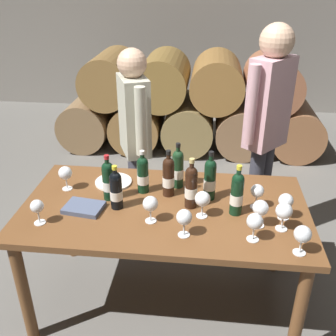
% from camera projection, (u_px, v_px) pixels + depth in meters
% --- Properties ---
extents(ground_plane, '(14.00, 14.00, 0.00)m').
position_uv_depth(ground_plane, '(165.00, 299.00, 2.67)').
color(ground_plane, '#66635E').
extents(cellar_back_wall, '(10.00, 0.24, 2.80)m').
position_uv_depth(cellar_back_wall, '(197.00, 14.00, 5.73)').
color(cellar_back_wall, gray).
rests_on(cellar_back_wall, ground_plane).
extents(barrel_stack, '(3.12, 0.90, 1.15)m').
position_uv_depth(barrel_stack, '(189.00, 104.00, 4.71)').
color(barrel_stack, olive).
rests_on(barrel_stack, ground_plane).
extents(dining_table, '(1.70, 0.90, 0.76)m').
position_uv_depth(dining_table, '(164.00, 218.00, 2.36)').
color(dining_table, brown).
rests_on(dining_table, ground_plane).
extents(wine_bottle_0, '(0.07, 0.07, 0.31)m').
position_uv_depth(wine_bottle_0, '(237.00, 193.00, 2.19)').
color(wine_bottle_0, black).
rests_on(wine_bottle_0, dining_table).
extents(wine_bottle_1, '(0.07, 0.07, 0.30)m').
position_uv_depth(wine_bottle_1, '(168.00, 176.00, 2.37)').
color(wine_bottle_1, black).
rests_on(wine_bottle_1, dining_table).
extents(wine_bottle_2, '(0.07, 0.07, 0.28)m').
position_uv_depth(wine_bottle_2, '(143.00, 174.00, 2.41)').
color(wine_bottle_2, black).
rests_on(wine_bottle_2, dining_table).
extents(wine_bottle_3, '(0.07, 0.07, 0.32)m').
position_uv_depth(wine_bottle_3, '(191.00, 187.00, 2.25)').
color(wine_bottle_3, black).
rests_on(wine_bottle_3, dining_table).
extents(wine_bottle_4, '(0.07, 0.07, 0.32)m').
position_uv_depth(wine_bottle_4, '(210.00, 179.00, 2.33)').
color(wine_bottle_4, black).
rests_on(wine_bottle_4, dining_table).
extents(wine_bottle_5, '(0.07, 0.07, 0.30)m').
position_uv_depth(wine_bottle_5, '(178.00, 168.00, 2.46)').
color(wine_bottle_5, '#19381E').
rests_on(wine_bottle_5, dining_table).
extents(wine_bottle_6, '(0.07, 0.07, 0.28)m').
position_uv_depth(wine_bottle_6, '(116.00, 190.00, 2.25)').
color(wine_bottle_6, black).
rests_on(wine_bottle_6, dining_table).
extents(wine_bottle_7, '(0.07, 0.07, 0.29)m').
position_uv_depth(wine_bottle_7, '(108.00, 180.00, 2.33)').
color(wine_bottle_7, black).
rests_on(wine_bottle_7, dining_table).
extents(wine_glass_0, '(0.09, 0.09, 0.16)m').
position_uv_depth(wine_glass_0, '(255.00, 222.00, 1.98)').
color(wine_glass_0, white).
rests_on(wine_glass_0, dining_table).
extents(wine_glass_1, '(0.09, 0.09, 0.16)m').
position_uv_depth(wine_glass_1, '(260.00, 208.00, 2.09)').
color(wine_glass_1, white).
rests_on(wine_glass_1, dining_table).
extents(wine_glass_2, '(0.08, 0.08, 0.16)m').
position_uv_depth(wine_glass_2, '(184.00, 218.00, 2.01)').
color(wine_glass_2, white).
rests_on(wine_glass_2, dining_table).
extents(wine_glass_3, '(0.08, 0.08, 0.16)m').
position_uv_depth(wine_glass_3, '(286.00, 201.00, 2.15)').
color(wine_glass_3, white).
rests_on(wine_glass_3, dining_table).
extents(wine_glass_4, '(0.07, 0.07, 0.15)m').
position_uv_depth(wine_glass_4, '(37.00, 207.00, 2.11)').
color(wine_glass_4, white).
rests_on(wine_glass_4, dining_table).
extents(wine_glass_5, '(0.08, 0.08, 0.15)m').
position_uv_depth(wine_glass_5, '(257.00, 192.00, 2.25)').
color(wine_glass_5, white).
rests_on(wine_glass_5, dining_table).
extents(wine_glass_6, '(0.09, 0.09, 0.16)m').
position_uv_depth(wine_glass_6, '(150.00, 204.00, 2.13)').
color(wine_glass_6, white).
rests_on(wine_glass_6, dining_table).
extents(wine_glass_7, '(0.09, 0.09, 0.16)m').
position_uv_depth(wine_glass_7, '(284.00, 211.00, 2.06)').
color(wine_glass_7, white).
rests_on(wine_glass_7, dining_table).
extents(wine_glass_8, '(0.09, 0.09, 0.16)m').
position_uv_depth(wine_glass_8, '(303.00, 235.00, 1.88)').
color(wine_glass_8, white).
rests_on(wine_glass_8, dining_table).
extents(wine_glass_9, '(0.09, 0.09, 0.16)m').
position_uv_depth(wine_glass_9, '(203.00, 199.00, 2.17)').
color(wine_glass_9, white).
rests_on(wine_glass_9, dining_table).
extents(wine_glass_10, '(0.09, 0.09, 0.16)m').
position_uv_depth(wine_glass_10, '(65.00, 174.00, 2.44)').
color(wine_glass_10, white).
rests_on(wine_glass_10, dining_table).
extents(tasting_notebook, '(0.24, 0.19, 0.03)m').
position_uv_depth(tasting_notebook, '(84.00, 208.00, 2.27)').
color(tasting_notebook, '#4C5670').
rests_on(tasting_notebook, dining_table).
extents(serving_plate, '(0.24, 0.24, 0.01)m').
position_uv_depth(serving_plate, '(114.00, 182.00, 2.56)').
color(serving_plate, white).
rests_on(serving_plate, dining_table).
extents(sommelier_presenting, '(0.35, 0.39, 1.72)m').
position_uv_depth(sommelier_presenting, '(267.00, 121.00, 2.79)').
color(sommelier_presenting, '#383842').
rests_on(sommelier_presenting, ground_plane).
extents(taster_seated_left, '(0.29, 0.46, 1.54)m').
position_uv_depth(taster_seated_left, '(135.00, 133.00, 2.91)').
color(taster_seated_left, '#383842').
rests_on(taster_seated_left, ground_plane).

